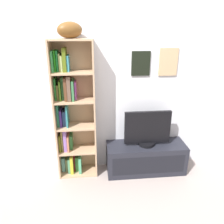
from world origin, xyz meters
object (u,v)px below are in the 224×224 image
Objects in this scene: football at (70,30)px; television at (147,129)px; tv_stand at (146,158)px; bookshelf at (71,114)px.

football reaches higher than television.
television is at bearing 90.00° from tv_stand.
football is 1.57m from television.
football is 1.94m from tv_stand.
tv_stand is at bearing -90.00° from television.
bookshelf is 1.03m from television.
bookshelf reaches higher than tv_stand.
bookshelf is 2.91× the size of television.
football reaches higher than tv_stand.
television is at bearing -4.80° from bookshelf.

